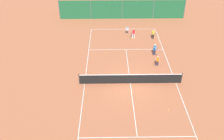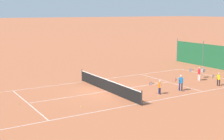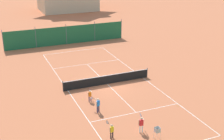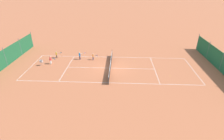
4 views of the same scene
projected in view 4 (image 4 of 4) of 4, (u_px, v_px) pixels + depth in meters
name	position (u px, v px, depth m)	size (l,w,h in m)	color
ground_plane	(111.00, 68.00, 25.57)	(600.00, 600.00, 0.00)	#B7603D
court_line_markings	(111.00, 68.00, 25.56)	(8.25, 23.85, 0.01)	white
tennis_net	(111.00, 65.00, 25.34)	(9.18, 0.08, 1.06)	#2D2D2D
windscreen_fence_far	(222.00, 62.00, 24.29)	(17.28, 0.08, 2.90)	#1E6038
windscreen_fence_near	(5.00, 58.00, 25.63)	(17.28, 0.08, 2.90)	#1E6038
player_far_service	(51.00, 59.00, 26.54)	(0.58, 1.01, 1.27)	white
player_far_baseline	(93.00, 56.00, 27.93)	(0.47, 0.91, 1.09)	#23284C
player_near_baseline	(57.00, 54.00, 28.63)	(0.38, 1.00, 1.14)	black
player_near_service	(80.00, 55.00, 28.04)	(0.53, 1.08, 1.29)	#23284C
tennis_ball_alley_right	(134.00, 61.00, 27.79)	(0.07, 0.07, 0.07)	#CCE033
tennis_ball_alley_left	(56.00, 80.00, 22.44)	(0.07, 0.07, 0.07)	#CCE033
tennis_ball_service_box	(170.00, 76.00, 23.51)	(0.07, 0.07, 0.07)	#CCE033
tennis_ball_mid_court	(97.00, 58.00, 28.65)	(0.07, 0.07, 0.07)	#CCE033
tennis_ball_near_corner	(119.00, 82.00, 22.08)	(0.07, 0.07, 0.07)	#CCE033
tennis_ball_far_corner	(159.00, 70.00, 25.05)	(0.07, 0.07, 0.07)	#CCE033
tennis_ball_by_net_right	(68.00, 75.00, 23.77)	(0.07, 0.07, 0.07)	#CCE033
ball_hopper	(41.00, 62.00, 26.05)	(0.36, 0.36, 0.89)	#B7B7BC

